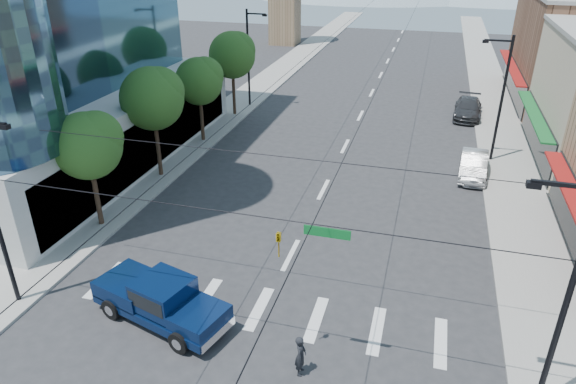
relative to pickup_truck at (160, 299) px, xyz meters
name	(u,v)px	position (x,y,z in m)	size (l,w,h in m)	color
ground	(252,332)	(3.98, 0.29, -1.09)	(160.00, 160.00, 0.00)	#28282B
sidewalk_left	(269,80)	(-8.02, 40.29, -1.02)	(4.00, 120.00, 0.15)	gray
sidewalk_right	(491,96)	(15.98, 40.29, -1.02)	(4.00, 120.00, 0.15)	gray
tree_near	(90,143)	(-7.09, 6.39, 3.90)	(3.65, 3.64, 6.71)	black
tree_midnear	(154,97)	(-7.09, 13.39, 4.50)	(4.09, 4.09, 7.52)	black
tree_midfar	(201,80)	(-7.09, 20.39, 3.90)	(3.65, 3.64, 6.71)	black
tree_far	(234,54)	(-7.09, 27.39, 4.50)	(4.09, 4.09, 7.52)	black
signal_rig	(244,252)	(4.18, -0.71, 3.55)	(21.80, 0.20, 9.00)	black
lamp_pole_nw	(249,55)	(-6.68, 30.29, 3.85)	(2.00, 0.25, 9.00)	black
lamp_pole_ne	(501,95)	(14.65, 22.29, 3.85)	(2.00, 0.25, 9.00)	black
pickup_truck	(160,299)	(0.00, 0.00, 0.00)	(6.55, 3.78, 2.10)	#081A3F
pedestrian	(301,355)	(6.48, -1.31, -0.24)	(0.62, 0.41, 1.71)	black
parked_car_near	(474,170)	(13.38, 18.66, -0.41)	(1.61, 4.01, 1.37)	silver
parked_car_mid	(473,165)	(13.38, 19.21, -0.29)	(1.71, 4.90, 1.62)	silver
parked_car_far	(468,108)	(13.38, 32.47, -0.26)	(2.33, 5.74, 1.67)	#343437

